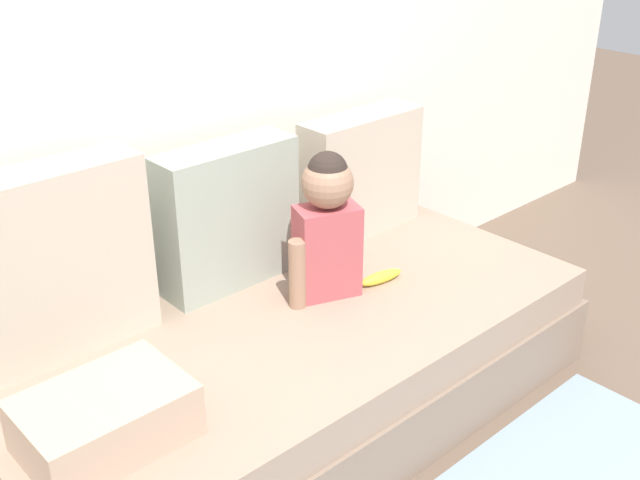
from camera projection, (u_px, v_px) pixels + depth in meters
name	position (u px, v px, depth m)	size (l,w,h in m)	color
ground_plane	(300.00, 417.00, 2.62)	(12.00, 12.00, 0.00)	brown
back_wall	(176.00, 39.00, 2.49)	(5.21, 0.10, 2.34)	silver
couch	(299.00, 371.00, 2.53)	(2.01, 0.90, 0.38)	#826C5B
throw_pillow_left	(48.00, 265.00, 2.18)	(0.59, 0.16, 0.56)	#C1B29E
throw_pillow_center	(228.00, 216.00, 2.58)	(0.49, 0.16, 0.49)	#99A393
throw_pillow_right	(360.00, 174.00, 2.96)	(0.51, 0.16, 0.46)	#C1B29E
toddler	(327.00, 222.00, 2.49)	(0.32, 0.19, 0.50)	#B24C51
banana	(381.00, 277.00, 2.66)	(0.17, 0.04, 0.04)	yellow
folded_blanket	(105.00, 418.00, 1.90)	(0.40, 0.28, 0.15)	tan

